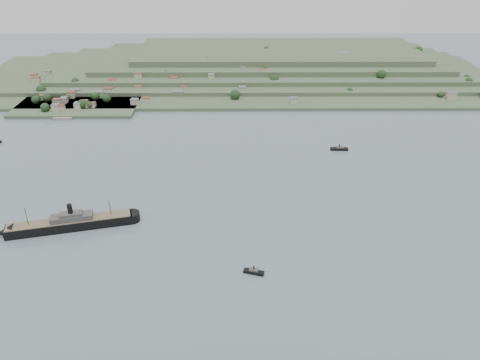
{
  "coord_description": "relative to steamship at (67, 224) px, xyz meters",
  "views": [
    {
      "loc": [
        0.87,
        -314.02,
        202.08
      ],
      "look_at": [
        2.62,
        30.0,
        13.5
      ],
      "focal_mm": 35.0,
      "sensor_mm": 36.0,
      "label": 1
    }
  ],
  "objects": [
    {
      "name": "ferry_east",
      "position": [
        232.24,
        139.25,
        -3.0
      ],
      "size": [
        17.86,
        5.6,
        6.63
      ],
      "color": "black",
      "rests_on": "ground"
    },
    {
      "name": "far_peninsula",
      "position": [
        156.02,
        414.51,
        7.28
      ],
      "size": [
        760.0,
        309.0,
        30.0
      ],
      "color": "#425539",
      "rests_on": "ground"
    },
    {
      "name": "tugboat",
      "position": [
        139.33,
        -52.19,
        -3.1
      ],
      "size": [
        14.11,
        7.37,
        6.14
      ],
      "color": "black",
      "rests_on": "ground"
    },
    {
      "name": "steamship",
      "position": [
        0.0,
        0.0,
        0.0
      ],
      "size": [
        102.49,
        34.57,
        24.91
      ],
      "color": "black",
      "rests_on": "ground"
    },
    {
      "name": "ground",
      "position": [
        128.11,
        21.41,
        -4.6
      ],
      "size": [
        1400.0,
        1400.0,
        0.0
      ],
      "primitive_type": "plane",
      "color": "slate",
      "rests_on": "ground"
    }
  ]
}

